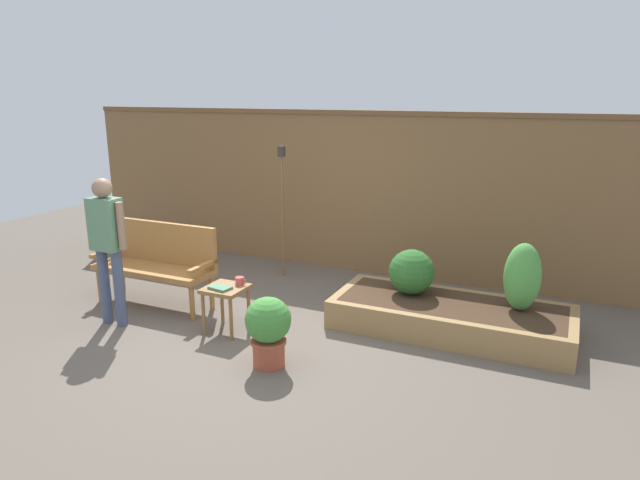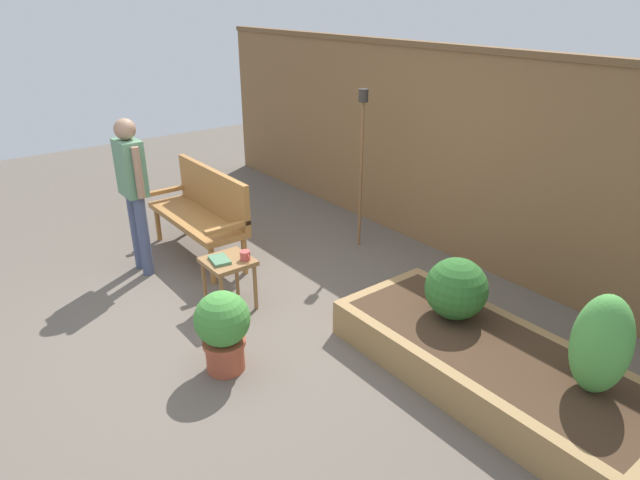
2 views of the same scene
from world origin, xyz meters
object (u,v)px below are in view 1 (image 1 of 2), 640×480
potted_boxwood (268,327)px  shrub_far_corner (522,277)px  side_table (226,295)px  tiki_torch (282,189)px  book_on_table (220,288)px  shrub_near_bench (411,272)px  person_by_bench (107,239)px  garden_bench (158,258)px  cup_on_table (240,281)px

potted_boxwood → shrub_far_corner: 2.52m
side_table → shrub_far_corner: size_ratio=0.70×
side_table → tiki_torch: tiki_torch is taller
potted_boxwood → side_table: bearing=148.2°
book_on_table → shrub_near_bench: shrub_near_bench is taller
tiki_torch → person_by_bench: bearing=-111.8°
garden_bench → side_table: (1.16, -0.36, -0.15)m
cup_on_table → book_on_table: cup_on_table is taller
garden_bench → book_on_table: size_ratio=6.67×
garden_bench → cup_on_table: bearing=-10.8°
potted_boxwood → shrub_far_corner: (1.97, 1.55, 0.27)m
garden_bench → shrub_near_bench: garden_bench is taller
potted_boxwood → shrub_near_bench: 1.78m
side_table → cup_on_table: size_ratio=3.87×
shrub_near_bench → tiki_torch: bearing=159.0°
cup_on_table → potted_boxwood: bearing=-41.7°
potted_boxwood → shrub_near_bench: shrub_near_bench is taller
cup_on_table → shrub_far_corner: 2.81m
shrub_far_corner → person_by_bench: 4.18m
tiki_torch → side_table: bearing=-80.0°
side_table → cup_on_table: cup_on_table is taller
side_table → person_by_bench: person_by_bench is taller
person_by_bench → cup_on_table: bearing=19.7°
book_on_table → tiki_torch: 2.04m
shrub_near_bench → tiki_torch: size_ratio=0.28×
garden_bench → side_table: bearing=-17.3°
shrub_near_bench → person_by_bench: (-2.82, -1.42, 0.39)m
person_by_bench → shrub_near_bench: bearing=26.7°
side_table → person_by_bench: (-1.19, -0.34, 0.54)m
garden_bench → shrub_near_bench: bearing=14.4°
cup_on_table → book_on_table: size_ratio=0.57×
book_on_table → tiki_torch: (-0.31, 1.90, 0.69)m
book_on_table → shrub_far_corner: 2.98m
side_table → potted_boxwood: size_ratio=0.74×
book_on_table → side_table: bearing=90.5°
book_on_table → person_by_bench: size_ratio=0.14×
book_on_table → shrub_far_corner: bearing=32.0°
tiki_torch → shrub_near_bench: bearing=-21.0°
side_table → tiki_torch: (-0.32, 1.83, 0.78)m
person_by_bench → book_on_table: bearing=12.8°
side_table → person_by_bench: 1.35m
cup_on_table → person_by_bench: size_ratio=0.08×
potted_boxwood → book_on_table: bearing=152.7°
side_table → cup_on_table: (0.10, 0.12, 0.12)m
potted_boxwood → person_by_bench: size_ratio=0.41×
garden_bench → shrub_far_corner: 3.96m
garden_bench → tiki_torch: size_ratio=0.83×
cup_on_table → tiki_torch: 1.88m
side_table → potted_boxwood: potted_boxwood is taller
garden_bench → tiki_torch: 1.80m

